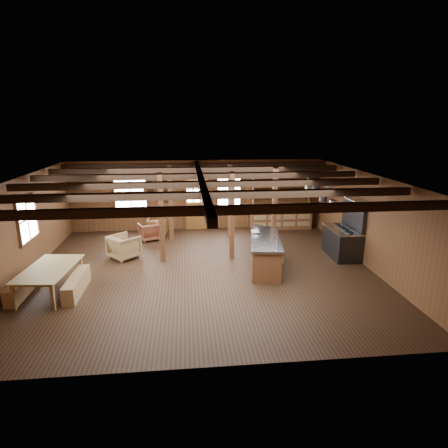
# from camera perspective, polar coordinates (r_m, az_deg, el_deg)

# --- Properties ---
(room) EXTENTS (10.04, 9.04, 2.84)m
(room) POSITION_cam_1_polar(r_m,az_deg,el_deg) (10.74, -3.42, -0.24)
(room) COLOR black
(room) RESTS_ON ground
(ceiling_joists) EXTENTS (9.80, 8.82, 0.18)m
(ceiling_joists) POSITION_cam_1_polar(r_m,az_deg,el_deg) (10.64, -3.57, 6.67)
(ceiling_joists) COLOR black
(ceiling_joists) RESTS_ON ceiling
(timber_posts) EXTENTS (3.95, 2.35, 2.80)m
(timber_posts) POSITION_cam_1_polar(r_m,az_deg,el_deg) (12.78, -1.50, 2.36)
(timber_posts) COLOR #482C14
(timber_posts) RESTS_ON floor
(back_door) EXTENTS (1.02, 0.08, 2.15)m
(back_door) POSITION_cam_1_polar(r_m,az_deg,el_deg) (15.18, -4.14, 2.43)
(back_door) COLOR brown
(back_door) RESTS_ON floor
(window_back_left) EXTENTS (1.32, 0.06, 1.32)m
(window_back_left) POSITION_cam_1_polar(r_m,az_deg,el_deg) (15.19, -14.08, 4.79)
(window_back_left) COLOR white
(window_back_left) RESTS_ON wall_back
(window_back_right) EXTENTS (1.02, 0.06, 1.32)m
(window_back_right) POSITION_cam_1_polar(r_m,az_deg,el_deg) (15.13, 0.75, 5.22)
(window_back_right) COLOR white
(window_back_right) RESTS_ON wall_back
(window_left) EXTENTS (0.14, 1.24, 1.32)m
(window_left) POSITION_cam_1_polar(r_m,az_deg,el_deg) (12.05, -27.83, 0.69)
(window_left) COLOR white
(window_left) RESTS_ON wall_back
(notice_boards) EXTENTS (1.08, 0.03, 0.90)m
(notice_boards) POSITION_cam_1_polar(r_m,az_deg,el_deg) (15.06, -9.93, 5.09)
(notice_boards) COLOR white
(notice_boards) RESTS_ON wall_back
(back_counter) EXTENTS (2.55, 0.60, 2.45)m
(back_counter) POSITION_cam_1_polar(r_m,az_deg,el_deg) (15.47, 8.60, 1.49)
(back_counter) COLOR brown
(back_counter) RESTS_ON floor
(pendant_lamps) EXTENTS (1.86, 2.36, 0.66)m
(pendant_lamps) POSITION_cam_1_polar(r_m,az_deg,el_deg) (11.66, -14.87, 4.82)
(pendant_lamps) COLOR #29292B
(pendant_lamps) RESTS_ON ceiling
(pot_rack) EXTENTS (0.38, 3.00, 0.42)m
(pot_rack) POSITION_cam_1_polar(r_m,az_deg,el_deg) (11.52, 13.75, 4.95)
(pot_rack) COLOR #29292B
(pot_rack) RESTS_ON ceiling
(kitchen_island) EXTENTS (1.27, 2.61, 1.20)m
(kitchen_island) POSITION_cam_1_polar(r_m,az_deg,el_deg) (11.35, 6.28, -4.31)
(kitchen_island) COLOR brown
(kitchen_island) RESTS_ON floor
(step_stool) EXTENTS (0.49, 0.39, 0.39)m
(step_stool) POSITION_cam_1_polar(r_m,az_deg,el_deg) (11.85, 7.98, -4.96)
(step_stool) COLOR #996F45
(step_stool) RESTS_ON floor
(commercial_range) EXTENTS (0.82, 1.60, 1.97)m
(commercial_range) POSITION_cam_1_polar(r_m,az_deg,el_deg) (12.78, 17.79, -1.96)
(commercial_range) COLOR #29292B
(commercial_range) RESTS_ON floor
(dining_table) EXTENTS (1.31, 2.10, 0.70)m
(dining_table) POSITION_cam_1_polar(r_m,az_deg,el_deg) (10.63, -24.74, -7.87)
(dining_table) COLOR olive
(dining_table) RESTS_ON floor
(bench_wall) EXTENTS (0.29, 1.56, 0.43)m
(bench_wall) POSITION_cam_1_polar(r_m,az_deg,el_deg) (10.95, -28.40, -8.44)
(bench_wall) COLOR #996F45
(bench_wall) RESTS_ON floor
(bench_aisle) EXTENTS (0.31, 1.65, 0.45)m
(bench_aisle) POSITION_cam_1_polar(r_m,az_deg,el_deg) (10.50, -21.54, -8.54)
(bench_aisle) COLOR #996F45
(bench_aisle) RESTS_ON floor
(armchair_a) EXTENTS (0.89, 0.91, 0.64)m
(armchair_a) POSITION_cam_1_polar(r_m,az_deg,el_deg) (14.18, -11.36, -1.13)
(armchair_a) COLOR brown
(armchair_a) RESTS_ON floor
(armchair_b) EXTENTS (0.77, 0.79, 0.66)m
(armchair_b) POSITION_cam_1_polar(r_m,az_deg,el_deg) (14.72, -10.12, -0.39)
(armchair_b) COLOR brown
(armchair_b) RESTS_ON floor
(armchair_c) EXTENTS (1.18, 1.17, 0.77)m
(armchair_c) POSITION_cam_1_polar(r_m,az_deg,el_deg) (12.49, -14.98, -3.35)
(armchair_c) COLOR olive
(armchair_c) RESTS_ON floor
(counter_pot) EXTENTS (0.32, 0.32, 0.19)m
(counter_pot) POSITION_cam_1_polar(r_m,az_deg,el_deg) (11.78, 5.08, -0.68)
(counter_pot) COLOR #B8BABF
(counter_pot) RESTS_ON kitchen_island
(bowl) EXTENTS (0.30, 0.30, 0.07)m
(bowl) POSITION_cam_1_polar(r_m,az_deg,el_deg) (11.59, 4.80, -1.27)
(bowl) COLOR silver
(bowl) RESTS_ON kitchen_island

